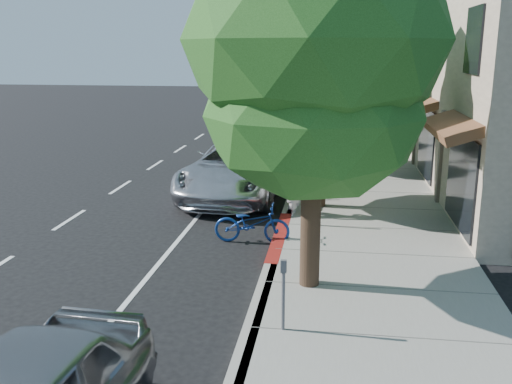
% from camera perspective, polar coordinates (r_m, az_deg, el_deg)
% --- Properties ---
extents(ground, '(120.00, 120.00, 0.00)m').
position_cam_1_polar(ground, '(13.79, 1.97, -6.26)').
color(ground, black).
rests_on(ground, ground).
extents(sidewalk, '(4.60, 56.00, 0.15)m').
position_cam_1_polar(sidewalk, '(21.41, 10.39, 1.18)').
color(sidewalk, gray).
rests_on(sidewalk, ground).
extents(curb, '(0.30, 56.00, 0.15)m').
position_cam_1_polar(curb, '(21.43, 4.23, 1.39)').
color(curb, '#9E998E').
rests_on(curb, ground).
extents(curb_red_segment, '(0.32, 4.00, 0.15)m').
position_cam_1_polar(curb_red_segment, '(14.71, 2.38, -4.63)').
color(curb_red_segment, maroon).
rests_on(curb_red_segment, ground).
extents(storefront_building, '(10.00, 36.00, 7.00)m').
position_cam_1_polar(storefront_building, '(31.97, 23.40, 10.72)').
color(storefront_building, beige).
rests_on(storefront_building, ground).
extents(street_tree_0, '(4.94, 4.94, 7.89)m').
position_cam_1_polar(street_tree_0, '(10.86, 5.91, 14.27)').
color(street_tree_0, black).
rests_on(street_tree_0, ground).
extents(street_tree_1, '(5.37, 5.37, 7.29)m').
position_cam_1_polar(street_tree_1, '(16.87, 6.68, 12.34)').
color(street_tree_1, black).
rests_on(street_tree_1, ground).
extents(street_tree_2, '(4.84, 4.84, 7.04)m').
position_cam_1_polar(street_tree_2, '(22.87, 7.08, 12.64)').
color(street_tree_2, black).
rests_on(street_tree_2, ground).
extents(street_tree_3, '(5.56, 5.56, 8.55)m').
position_cam_1_polar(street_tree_3, '(28.86, 7.38, 14.88)').
color(street_tree_3, black).
rests_on(street_tree_3, ground).
extents(street_tree_4, '(4.44, 4.44, 6.82)m').
position_cam_1_polar(street_tree_4, '(34.86, 7.47, 13.00)').
color(street_tree_4, black).
rests_on(street_tree_4, ground).
extents(street_tree_5, '(4.58, 4.58, 7.65)m').
position_cam_1_polar(street_tree_5, '(40.86, 7.61, 14.01)').
color(street_tree_5, black).
rests_on(street_tree_5, ground).
extents(cyclist, '(0.51, 0.74, 1.93)m').
position_cam_1_polar(cyclist, '(16.35, 3.98, 0.55)').
color(cyclist, silver).
rests_on(cyclist, ground).
extents(bicycle, '(1.93, 0.70, 1.01)m').
position_cam_1_polar(bicycle, '(14.45, -0.40, -3.18)').
color(bicycle, navy).
rests_on(bicycle, ground).
extents(silver_suv, '(3.54, 6.76, 1.81)m').
position_cam_1_polar(silver_suv, '(19.03, -1.80, 2.35)').
color(silver_suv, silver).
rests_on(silver_suv, ground).
extents(dark_sedan, '(2.16, 5.10, 1.64)m').
position_cam_1_polar(dark_sedan, '(22.67, -1.10, 4.05)').
color(dark_sedan, black).
rests_on(dark_sedan, ground).
extents(white_pickup, '(2.82, 6.29, 1.79)m').
position_cam_1_polar(white_pickup, '(28.21, 3.65, 6.20)').
color(white_pickup, silver).
rests_on(white_pickup, ground).
extents(dark_suv_far, '(2.24, 5.22, 1.76)m').
position_cam_1_polar(dark_suv_far, '(37.27, 5.18, 8.10)').
color(dark_suv_far, black).
rests_on(dark_suv_far, ground).
extents(pedestrian, '(0.85, 0.67, 1.72)m').
position_cam_1_polar(pedestrian, '(24.89, 9.64, 5.21)').
color(pedestrian, black).
rests_on(pedestrian, sidewalk).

